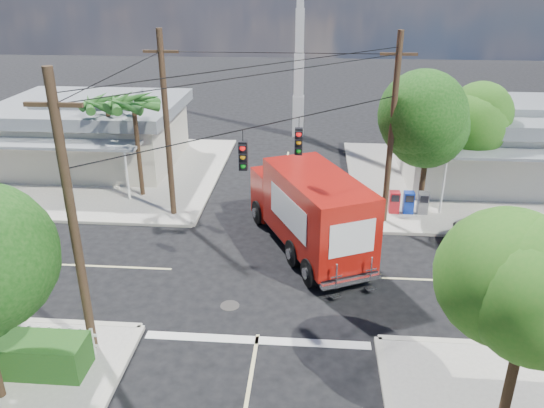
# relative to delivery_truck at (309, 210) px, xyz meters

# --- Properties ---
(ground) EXTENTS (120.00, 120.00, 0.00)m
(ground) POSITION_rel_delivery_truck_xyz_m (-1.58, -2.32, -1.85)
(ground) COLOR black
(ground) RESTS_ON ground
(sidewalk_ne) EXTENTS (14.12, 14.12, 0.14)m
(sidewalk_ne) POSITION_rel_delivery_truck_xyz_m (9.30, 8.56, -1.78)
(sidewalk_ne) COLOR #A19C91
(sidewalk_ne) RESTS_ON ground
(sidewalk_nw) EXTENTS (14.12, 14.12, 0.14)m
(sidewalk_nw) POSITION_rel_delivery_truck_xyz_m (-12.46, 8.56, -1.78)
(sidewalk_nw) COLOR #A19C91
(sidewalk_nw) RESTS_ON ground
(road_markings) EXTENTS (32.00, 32.00, 0.01)m
(road_markings) POSITION_rel_delivery_truck_xyz_m (-1.58, -3.79, -1.84)
(road_markings) COLOR beige
(road_markings) RESTS_ON ground
(building_ne) EXTENTS (11.80, 10.20, 4.50)m
(building_ne) POSITION_rel_delivery_truck_xyz_m (10.92, 9.65, 0.47)
(building_ne) COLOR silver
(building_ne) RESTS_ON sidewalk_ne
(building_nw) EXTENTS (10.80, 10.20, 4.30)m
(building_nw) POSITION_rel_delivery_truck_xyz_m (-13.58, 10.14, 0.37)
(building_nw) COLOR beige
(building_nw) RESTS_ON sidewalk_nw
(radio_tower) EXTENTS (0.80, 0.80, 17.00)m
(radio_tower) POSITION_rel_delivery_truck_xyz_m (-1.08, 17.68, 3.79)
(radio_tower) COLOR silver
(radio_tower) RESTS_ON ground
(tree_ne_front) EXTENTS (4.21, 4.14, 6.66)m
(tree_ne_front) POSITION_rel_delivery_truck_xyz_m (5.63, 4.44, 2.92)
(tree_ne_front) COLOR #422D1C
(tree_ne_front) RESTS_ON sidewalk_ne
(tree_ne_back) EXTENTS (3.77, 3.66, 5.82)m
(tree_ne_back) POSITION_rel_delivery_truck_xyz_m (8.23, 6.64, 2.34)
(tree_ne_back) COLOR #422D1C
(tree_ne_back) RESTS_ON sidewalk_ne
(tree_se) EXTENTS (3.67, 3.54, 5.62)m
(tree_se) POSITION_rel_delivery_truck_xyz_m (5.43, -9.56, 2.19)
(tree_se) COLOR #422D1C
(tree_se) RESTS_ON sidewalk_se
(palm_nw_front) EXTENTS (3.01, 3.08, 5.59)m
(palm_nw_front) POSITION_rel_delivery_truck_xyz_m (-9.08, 5.18, 3.20)
(palm_nw_front) COLOR #422D1C
(palm_nw_front) RESTS_ON sidewalk_nw
(palm_nw_back) EXTENTS (3.01, 3.08, 5.19)m
(palm_nw_back) POSITION_rel_delivery_truck_xyz_m (-11.08, 6.68, 2.82)
(palm_nw_back) COLOR #422D1C
(palm_nw_back) RESTS_ON sidewalk_nw
(utility_poles) EXTENTS (12.00, 10.68, 9.00)m
(utility_poles) POSITION_rel_delivery_truck_xyz_m (-3.16, -0.71, 2.83)
(utility_poles) COLOR #473321
(utility_poles) RESTS_ON ground
(picket_fence) EXTENTS (5.94, 0.06, 1.00)m
(picket_fence) POSITION_rel_delivery_truck_xyz_m (-9.38, -7.92, -1.17)
(picket_fence) COLOR silver
(picket_fence) RESTS_ON sidewalk_sw
(vending_boxes) EXTENTS (1.90, 0.50, 1.10)m
(vending_boxes) POSITION_rel_delivery_truck_xyz_m (4.92, 3.88, -1.16)
(vending_boxes) COLOR #B3171F
(vending_boxes) RESTS_ON sidewalk_ne
(delivery_truck) EXTENTS (5.78, 8.64, 3.64)m
(delivery_truck) POSITION_rel_delivery_truck_xyz_m (0.00, 0.00, 0.00)
(delivery_truck) COLOR black
(delivery_truck) RESTS_ON ground
(parked_car) EXTENTS (5.19, 2.66, 1.40)m
(parked_car) POSITION_rel_delivery_truck_xyz_m (9.03, 0.58, -1.15)
(parked_car) COLOR silver
(parked_car) RESTS_ON ground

